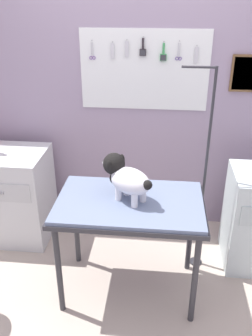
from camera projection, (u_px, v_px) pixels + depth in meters
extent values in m
cube|color=#BBAC9C|center=(124.00, 310.00, 2.81)|extent=(4.40, 4.00, 0.04)
cube|color=#9B8AA2|center=(139.00, 113.00, 3.43)|extent=(4.00, 0.06, 2.30)
cube|color=white|center=(144.00, 70.00, 3.21)|extent=(1.13, 0.02, 0.70)
cylinder|color=gray|center=(92.00, 40.00, 3.13)|extent=(0.01, 0.02, 0.01)
cube|color=silver|center=(91.00, 49.00, 3.15)|extent=(0.01, 0.00, 0.11)
cube|color=silver|center=(93.00, 49.00, 3.15)|extent=(0.01, 0.00, 0.11)
torus|color=#69438B|center=(91.00, 58.00, 3.19)|extent=(0.03, 0.01, 0.03)
torus|color=#69438B|center=(94.00, 58.00, 3.18)|extent=(0.03, 0.01, 0.03)
cylinder|color=gray|center=(112.00, 42.00, 3.12)|extent=(0.01, 0.02, 0.01)
cube|color=silver|center=(112.00, 51.00, 3.14)|extent=(0.03, 0.01, 0.13)
cylinder|color=gray|center=(127.00, 40.00, 3.10)|extent=(0.01, 0.02, 0.01)
cube|color=silver|center=(127.00, 49.00, 3.12)|extent=(0.03, 0.01, 0.13)
cylinder|color=gray|center=(143.00, 37.00, 3.07)|extent=(0.01, 0.02, 0.01)
cylinder|color=#272126|center=(143.00, 44.00, 3.09)|extent=(0.02, 0.02, 0.09)
cube|color=#272126|center=(143.00, 52.00, 3.12)|extent=(0.06, 0.02, 0.06)
cube|color=#333338|center=(143.00, 53.00, 3.11)|extent=(0.05, 0.01, 0.05)
cylinder|color=gray|center=(164.00, 42.00, 3.07)|extent=(0.01, 0.02, 0.01)
cylinder|color=#3E9D55|center=(164.00, 49.00, 3.09)|extent=(0.02, 0.02, 0.09)
cube|color=#3E9D55|center=(163.00, 57.00, 3.12)|extent=(0.06, 0.02, 0.06)
cube|color=#333338|center=(163.00, 58.00, 3.11)|extent=(0.05, 0.01, 0.05)
cylinder|color=gray|center=(179.00, 41.00, 3.06)|extent=(0.01, 0.02, 0.01)
cube|color=silver|center=(178.00, 50.00, 3.08)|extent=(0.01, 0.00, 0.11)
cube|color=silver|center=(180.00, 50.00, 3.08)|extent=(0.01, 0.00, 0.11)
torus|color=#594188|center=(177.00, 59.00, 3.12)|extent=(0.03, 0.01, 0.03)
torus|color=#594188|center=(180.00, 59.00, 3.11)|extent=(0.03, 0.01, 0.03)
cylinder|color=gray|center=(197.00, 46.00, 3.06)|extent=(0.01, 0.02, 0.01)
cube|color=silver|center=(196.00, 55.00, 3.09)|extent=(0.03, 0.01, 0.13)
cube|color=brown|center=(251.00, 74.00, 3.12)|extent=(0.34, 0.02, 0.31)
cube|color=#A67E56|center=(251.00, 74.00, 3.12)|extent=(0.31, 0.01, 0.28)
cylinder|color=#2D2D33|center=(59.00, 270.00, 2.63)|extent=(0.04, 0.04, 0.77)
cylinder|color=#2D2D33|center=(195.00, 280.00, 2.54)|extent=(0.04, 0.04, 0.77)
cylinder|color=#2D2D33|center=(76.00, 225.00, 3.12)|extent=(0.04, 0.04, 0.77)
cylinder|color=#2D2D33|center=(190.00, 232.00, 3.04)|extent=(0.04, 0.04, 0.77)
cube|color=#2D2D33|center=(130.00, 206.00, 2.65)|extent=(1.09, 0.68, 0.03)
cube|color=slate|center=(130.00, 202.00, 2.64)|extent=(1.06, 0.66, 0.03)
cylinder|color=#2D2D33|center=(195.00, 262.00, 3.27)|extent=(0.11, 0.11, 0.01)
cylinder|color=#2D2D33|center=(205.00, 177.00, 2.89)|extent=(0.02, 0.02, 1.73)
cylinder|color=#2D2D33|center=(199.00, 67.00, 2.51)|extent=(0.24, 0.02, 0.02)
cylinder|color=white|center=(118.00, 193.00, 2.62)|extent=(0.05, 0.05, 0.11)
cylinder|color=white|center=(127.00, 188.00, 2.68)|extent=(0.05, 0.05, 0.11)
cylinder|color=white|center=(134.00, 200.00, 2.53)|extent=(0.05, 0.05, 0.11)
cylinder|color=white|center=(143.00, 195.00, 2.60)|extent=(0.05, 0.05, 0.11)
ellipsoid|color=white|center=(130.00, 181.00, 2.57)|extent=(0.38, 0.35, 0.18)
ellipsoid|color=black|center=(118.00, 177.00, 2.63)|extent=(0.17, 0.18, 0.10)
sphere|color=black|center=(114.00, 164.00, 2.62)|extent=(0.16, 0.16, 0.16)
ellipsoid|color=white|center=(107.00, 163.00, 2.66)|extent=(0.09, 0.09, 0.05)
sphere|color=black|center=(104.00, 162.00, 2.68)|extent=(0.02, 0.02, 0.02)
ellipsoid|color=black|center=(109.00, 166.00, 2.55)|extent=(0.06, 0.06, 0.09)
ellipsoid|color=black|center=(122.00, 160.00, 2.65)|extent=(0.06, 0.06, 0.09)
sphere|color=black|center=(147.00, 185.00, 2.47)|extent=(0.07, 0.07, 0.07)
cube|color=silver|center=(7.00, 195.00, 3.47)|extent=(0.80, 0.56, 0.88)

